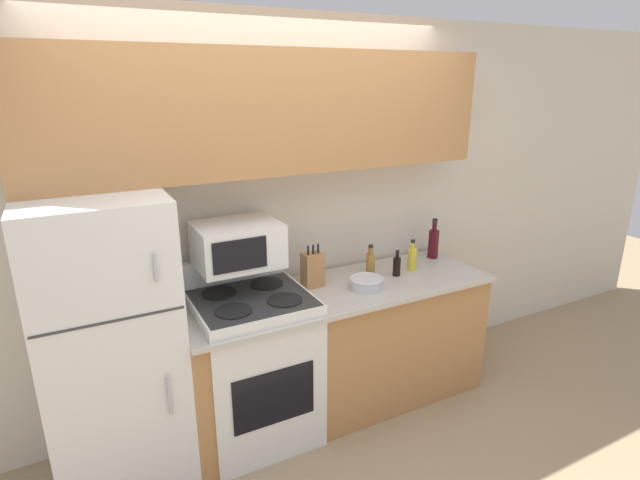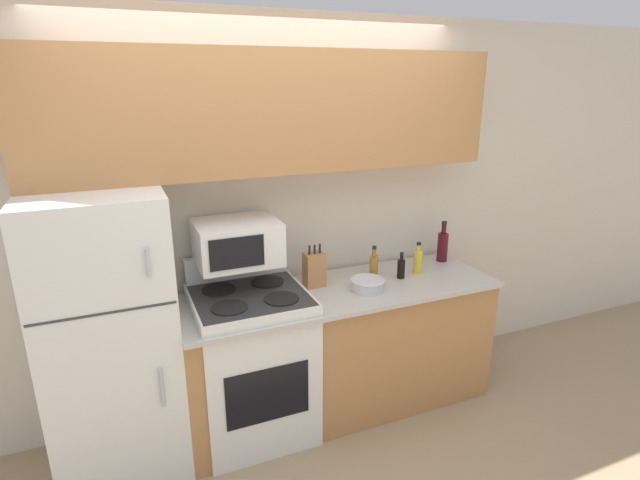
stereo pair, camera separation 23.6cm
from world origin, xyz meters
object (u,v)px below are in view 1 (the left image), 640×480
object	(u,v)px
stove	(254,365)
microwave	(237,244)
bottle_vinegar	(370,266)
knife_block	(313,269)
bottle_hot_sauce	(370,262)
bottle_soy_sauce	(397,266)
bottle_wine_red	(433,242)
bottle_cooking_spray	(412,258)
bowl	(366,283)
refrigerator	(111,347)

from	to	relation	value
stove	microwave	world-z (taller)	microwave
stove	bottle_vinegar	distance (m)	0.98
knife_block	bottle_hot_sauce	size ratio (longest dim) A/B	1.41
stove	bottle_soy_sauce	distance (m)	1.14
bottle_hot_sauce	bottle_wine_red	world-z (taller)	bottle_wine_red
knife_block	bottle_cooking_spray	xyz separation A→B (m)	(0.74, -0.07, -0.03)
stove	bottle_cooking_spray	size ratio (longest dim) A/B	5.02
stove	microwave	xyz separation A→B (m)	(-0.03, 0.11, 0.75)
stove	bottle_wine_red	distance (m)	1.59
knife_block	bottle_wine_red	distance (m)	1.04
bowl	bottle_wine_red	world-z (taller)	bottle_wine_red
bowl	bottle_hot_sauce	world-z (taller)	bottle_hot_sauce
bottle_wine_red	bottle_vinegar	distance (m)	0.66
bowl	bottle_wine_red	xyz separation A→B (m)	(0.75, 0.26, 0.08)
bowl	bottle_soy_sauce	world-z (taller)	bottle_soy_sauce
knife_block	bottle_cooking_spray	distance (m)	0.74
knife_block	bottle_soy_sauce	xyz separation A→B (m)	(0.59, -0.11, -0.04)
bottle_hot_sauce	stove	bearing A→B (deg)	-172.26
knife_block	bottle_vinegar	xyz separation A→B (m)	(0.39, -0.07, -0.02)
bottle_hot_sauce	bottle_soy_sauce	world-z (taller)	bottle_hot_sauce
bowl	bottle_vinegar	bearing A→B (deg)	48.32
knife_block	bottle_hot_sauce	xyz separation A→B (m)	(0.45, 0.01, -0.03)
refrigerator	bottle_vinegar	size ratio (longest dim) A/B	6.78
bottle_cooking_spray	bottle_soy_sauce	bearing A→B (deg)	-167.07
refrigerator	bowl	size ratio (longest dim) A/B	7.46
bottle_hot_sauce	bottle_wine_red	distance (m)	0.60
refrigerator	bottle_vinegar	world-z (taller)	refrigerator
bottle_cooking_spray	bottle_wine_red	xyz separation A→B (m)	(0.30, 0.13, 0.03)
bottle_vinegar	knife_block	bearing A→B (deg)	169.36
bottle_soy_sauce	bottle_cooking_spray	bearing A→B (deg)	12.93
bottle_hot_sauce	bottle_vinegar	xyz separation A→B (m)	(-0.05, -0.09, 0.02)
bottle_hot_sauce	bottle_vinegar	world-z (taller)	bottle_vinegar
microwave	bottle_soy_sauce	world-z (taller)	microwave
bottle_vinegar	bottle_soy_sauce	size ratio (longest dim) A/B	1.33
microwave	bowl	size ratio (longest dim) A/B	2.22
knife_block	bottle_soy_sauce	size ratio (longest dim) A/B	1.56
refrigerator	knife_block	size ratio (longest dim) A/B	5.78
bottle_wine_red	bottle_soy_sauce	size ratio (longest dim) A/B	1.67
knife_block	bottle_soy_sauce	bearing A→B (deg)	-10.45
bottle_cooking_spray	bottle_hot_sauce	size ratio (longest dim) A/B	1.10
microwave	bottle_soy_sauce	distance (m)	1.12
bottle_wine_red	bottle_vinegar	xyz separation A→B (m)	(-0.64, -0.14, -0.02)
bowl	bottle_vinegar	size ratio (longest dim) A/B	0.91
refrigerator	bottle_soy_sauce	bearing A→B (deg)	-0.53
bottle_cooking_spray	bottle_vinegar	world-z (taller)	bottle_vinegar
bottle_cooking_spray	bottle_wine_red	bearing A→B (deg)	24.03
knife_block	bowl	world-z (taller)	knife_block
refrigerator	microwave	size ratio (longest dim) A/B	3.37
bowl	bottle_wine_red	distance (m)	0.80
bottle_hot_sauce	knife_block	bearing A→B (deg)	-178.21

